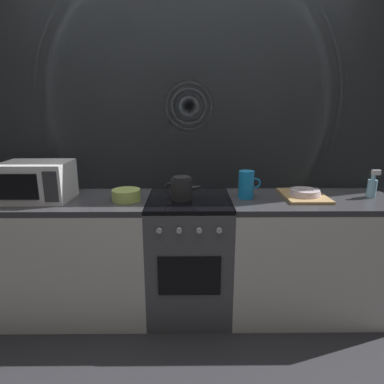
{
  "coord_description": "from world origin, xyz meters",
  "views": [
    {
      "loc": [
        -0.0,
        -2.27,
        1.55
      ],
      "look_at": [
        0.02,
        0.0,
        0.95
      ],
      "focal_mm": 30.64,
      "sensor_mm": 36.0,
      "label": 1
    }
  ],
  "objects_px": {
    "pitcher": "(247,185)",
    "stove_unit": "(190,256)",
    "mixing_bowl": "(127,195)",
    "dish_pile": "(305,194)",
    "kettle": "(182,188)",
    "microwave": "(37,181)",
    "spray_bottle": "(373,187)"
  },
  "relations": [
    {
      "from": "mixing_bowl",
      "to": "dish_pile",
      "type": "height_order",
      "value": "mixing_bowl"
    },
    {
      "from": "dish_pile",
      "to": "spray_bottle",
      "type": "height_order",
      "value": "spray_bottle"
    },
    {
      "from": "spray_bottle",
      "to": "dish_pile",
      "type": "bearing_deg",
      "value": -179.94
    },
    {
      "from": "stove_unit",
      "to": "microwave",
      "type": "xyz_separation_m",
      "value": [
        -1.07,
        -0.01,
        0.59
      ]
    },
    {
      "from": "kettle",
      "to": "dish_pile",
      "type": "relative_size",
      "value": 0.71
    },
    {
      "from": "spray_bottle",
      "to": "stove_unit",
      "type": "bearing_deg",
      "value": -178.76
    },
    {
      "from": "microwave",
      "to": "mixing_bowl",
      "type": "xyz_separation_m",
      "value": [
        0.63,
        -0.03,
        -0.1
      ]
    },
    {
      "from": "stove_unit",
      "to": "pitcher",
      "type": "bearing_deg",
      "value": 2.5
    },
    {
      "from": "stove_unit",
      "to": "dish_pile",
      "type": "xyz_separation_m",
      "value": [
        0.84,
        0.03,
        0.47
      ]
    },
    {
      "from": "mixing_bowl",
      "to": "spray_bottle",
      "type": "distance_m",
      "value": 1.78
    },
    {
      "from": "stove_unit",
      "to": "kettle",
      "type": "height_order",
      "value": "kettle"
    },
    {
      "from": "stove_unit",
      "to": "mixing_bowl",
      "type": "distance_m",
      "value": 0.66
    },
    {
      "from": "stove_unit",
      "to": "microwave",
      "type": "distance_m",
      "value": 1.22
    },
    {
      "from": "dish_pile",
      "to": "microwave",
      "type": "bearing_deg",
      "value": -178.79
    },
    {
      "from": "spray_bottle",
      "to": "microwave",
      "type": "bearing_deg",
      "value": -179.03
    },
    {
      "from": "microwave",
      "to": "kettle",
      "type": "height_order",
      "value": "microwave"
    },
    {
      "from": "microwave",
      "to": "spray_bottle",
      "type": "bearing_deg",
      "value": 0.97
    },
    {
      "from": "pitcher",
      "to": "dish_pile",
      "type": "bearing_deg",
      "value": 1.37
    },
    {
      "from": "microwave",
      "to": "spray_bottle",
      "type": "distance_m",
      "value": 2.41
    },
    {
      "from": "stove_unit",
      "to": "mixing_bowl",
      "type": "relative_size",
      "value": 4.5
    },
    {
      "from": "kettle",
      "to": "pitcher",
      "type": "xyz_separation_m",
      "value": [
        0.46,
        0.03,
        0.02
      ]
    },
    {
      "from": "mixing_bowl",
      "to": "spray_bottle",
      "type": "relative_size",
      "value": 0.99
    },
    {
      "from": "stove_unit",
      "to": "kettle",
      "type": "relative_size",
      "value": 3.16
    },
    {
      "from": "microwave",
      "to": "dish_pile",
      "type": "bearing_deg",
      "value": 1.21
    },
    {
      "from": "dish_pile",
      "to": "mixing_bowl",
      "type": "bearing_deg",
      "value": -176.95
    },
    {
      "from": "pitcher",
      "to": "stove_unit",
      "type": "bearing_deg",
      "value": -177.5
    },
    {
      "from": "pitcher",
      "to": "dish_pile",
      "type": "height_order",
      "value": "pitcher"
    },
    {
      "from": "kettle",
      "to": "pitcher",
      "type": "height_order",
      "value": "pitcher"
    },
    {
      "from": "microwave",
      "to": "mixing_bowl",
      "type": "bearing_deg",
      "value": -2.55
    },
    {
      "from": "pitcher",
      "to": "spray_bottle",
      "type": "relative_size",
      "value": 0.99
    },
    {
      "from": "microwave",
      "to": "pitcher",
      "type": "distance_m",
      "value": 1.49
    },
    {
      "from": "pitcher",
      "to": "spray_bottle",
      "type": "xyz_separation_m",
      "value": [
        0.92,
        0.01,
        -0.02
      ]
    }
  ]
}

